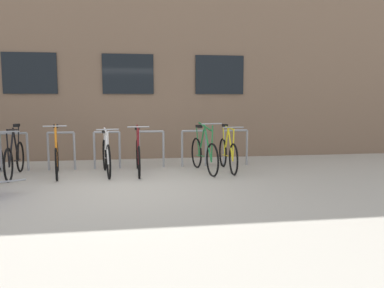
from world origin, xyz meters
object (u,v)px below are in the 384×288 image
object	(u,v)px
bicycle_maroon	(138,155)
bicycle_orange	(57,157)
bicycle_green	(204,154)
bicycle_white	(106,156)
bicycle_black	(15,158)
bicycle_yellow	(228,153)

from	to	relation	value
bicycle_maroon	bicycle_orange	distance (m)	1.68
bicycle_green	bicycle_maroon	size ratio (longest dim) A/B	0.99
bicycle_white	bicycle_orange	world-z (taller)	bicycle_orange
bicycle_maroon	bicycle_orange	bearing A→B (deg)	-179.09
bicycle_maroon	bicycle_orange	xyz separation A→B (m)	(-1.68, -0.03, 0.00)
bicycle_black	bicycle_orange	size ratio (longest dim) A/B	1.03
bicycle_yellow	bicycle_black	bearing A→B (deg)	179.87
bicycle_yellow	bicycle_maroon	size ratio (longest dim) A/B	0.94
bicycle_green	bicycle_maroon	world-z (taller)	bicycle_green
bicycle_yellow	bicycle_orange	bearing A→B (deg)	-179.62
bicycle_green	bicycle_maroon	distance (m)	1.43
bicycle_orange	bicycle_yellow	bearing A→B (deg)	0.38
bicycle_green	bicycle_orange	size ratio (longest dim) A/B	1.05
bicycle_black	bicycle_white	bearing A→B (deg)	-1.17
bicycle_green	bicycle_white	bearing A→B (deg)	179.06
bicycle_white	bicycle_maroon	xyz separation A→B (m)	(0.66, 0.03, -0.00)
bicycle_white	bicycle_maroon	distance (m)	0.67
bicycle_white	bicycle_black	world-z (taller)	bicycle_black
bicycle_black	bicycle_green	distance (m)	3.95
bicycle_yellow	bicycle_green	bearing A→B (deg)	-173.64
bicycle_maroon	bicycle_white	bearing A→B (deg)	-177.47
bicycle_white	bicycle_green	size ratio (longest dim) A/B	0.95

